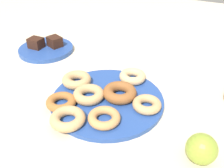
{
  "coord_description": "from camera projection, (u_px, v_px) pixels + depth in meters",
  "views": [
    {
      "loc": [
        0.26,
        -0.49,
        0.43
      ],
      "look_at": [
        0.0,
        0.03,
        0.04
      ],
      "focal_mm": 39.48,
      "sensor_mm": 36.0,
      "label": 1
    }
  ],
  "objects": [
    {
      "name": "donut_plate",
      "position": [
        107.0,
        100.0,
        0.7
      ],
      "size": [
        0.32,
        0.32,
        0.01
      ],
      "primitive_type": "cylinder",
      "color": "#284C9E",
      "rests_on": "ground_plane"
    },
    {
      "name": "ground_plane",
      "position": [
        107.0,
        101.0,
        0.7
      ],
      "size": [
        2.4,
        2.4,
        0.0
      ],
      "primitive_type": "plane",
      "color": "beige"
    },
    {
      "name": "brownie_far",
      "position": [
        55.0,
        42.0,
        0.96
      ],
      "size": [
        0.06,
        0.06,
        0.04
      ],
      "primitive_type": "cube",
      "rotation": [
        0.0,
        0.0,
        -0.37
      ],
      "color": "#381E14",
      "rests_on": "cake_plate"
    },
    {
      "name": "apple",
      "position": [
        202.0,
        149.0,
        0.52
      ],
      "size": [
        0.07,
        0.07,
        0.07
      ],
      "primitive_type": "sphere",
      "color": "#93AD38",
      "rests_on": "ground_plane"
    },
    {
      "name": "donut_2",
      "position": [
        104.0,
        118.0,
        0.61
      ],
      "size": [
        0.12,
        0.12,
        0.02
      ],
      "primitive_type": "torus",
      "rotation": [
        0.0,
        0.0,
        5.56
      ],
      "color": "tan",
      "rests_on": "donut_plate"
    },
    {
      "name": "donut_5",
      "position": [
        68.0,
        119.0,
        0.61
      ],
      "size": [
        0.11,
        0.11,
        0.03
      ],
      "primitive_type": "torus",
      "rotation": [
        0.0,
        0.0,
        4.48
      ],
      "color": "tan",
      "rests_on": "donut_plate"
    },
    {
      "name": "donut_3",
      "position": [
        147.0,
        104.0,
        0.65
      ],
      "size": [
        0.09,
        0.09,
        0.02
      ],
      "primitive_type": "torus",
      "rotation": [
        0.0,
        0.0,
        2.95
      ],
      "color": "tan",
      "rests_on": "donut_plate"
    },
    {
      "name": "donut_6",
      "position": [
        61.0,
        102.0,
        0.66
      ],
      "size": [
        0.11,
        0.11,
        0.02
      ],
      "primitive_type": "torus",
      "rotation": [
        0.0,
        0.0,
        3.88
      ],
      "color": "#AD6B33",
      "rests_on": "donut_plate"
    },
    {
      "name": "cake_plate",
      "position": [
        46.0,
        49.0,
        0.97
      ],
      "size": [
        0.21,
        0.21,
        0.02
      ],
      "primitive_type": "cylinder",
      "color": "#284C9E",
      "rests_on": "ground_plane"
    },
    {
      "name": "donut_0",
      "position": [
        133.0,
        76.0,
        0.77
      ],
      "size": [
        0.11,
        0.11,
        0.03
      ],
      "primitive_type": "torus",
      "rotation": [
        0.0,
        0.0,
        1.98
      ],
      "color": "#EABC84",
      "rests_on": "donut_plate"
    },
    {
      "name": "donut_7",
      "position": [
        120.0,
        92.0,
        0.69
      ],
      "size": [
        0.13,
        0.13,
        0.03
      ],
      "primitive_type": "torus",
      "rotation": [
        0.0,
        0.0,
        5.78
      ],
      "color": "#995B2D",
      "rests_on": "donut_plate"
    },
    {
      "name": "brownie_near",
      "position": [
        36.0,
        43.0,
        0.95
      ],
      "size": [
        0.05,
        0.04,
        0.04
      ],
      "primitive_type": "cube",
      "rotation": [
        0.0,
        0.0,
        0.01
      ],
      "color": "#381E14",
      "rests_on": "cake_plate"
    },
    {
      "name": "donut_1",
      "position": [
        89.0,
        94.0,
        0.69
      ],
      "size": [
        0.11,
        0.11,
        0.03
      ],
      "primitive_type": "torus",
      "rotation": [
        0.0,
        0.0,
        5.05
      ],
      "color": "tan",
      "rests_on": "donut_plate"
    },
    {
      "name": "donut_4",
      "position": [
        77.0,
        80.0,
        0.75
      ],
      "size": [
        0.12,
        0.12,
        0.03
      ],
      "primitive_type": "torus",
      "rotation": [
        0.0,
        0.0,
        4.28
      ],
      "color": "tan",
      "rests_on": "donut_plate"
    }
  ]
}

